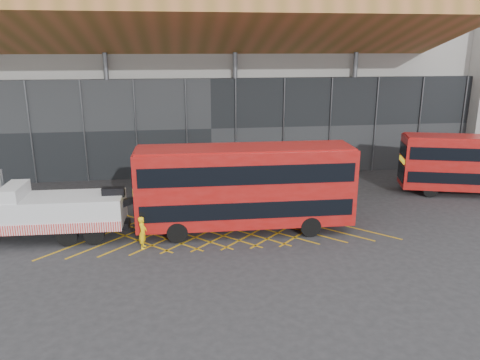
{
  "coord_description": "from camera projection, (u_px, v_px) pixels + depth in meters",
  "views": [
    {
      "loc": [
        -0.88,
        -26.37,
        10.48
      ],
      "look_at": [
        3.0,
        1.5,
        2.4
      ],
      "focal_mm": 35.0,
      "sensor_mm": 36.0,
      "label": 1
    }
  ],
  "objects": [
    {
      "name": "bus_second",
      "position": [
        478.0,
        163.0,
        33.62
      ],
      "size": [
        10.83,
        5.27,
        4.31
      ],
      "rotation": [
        0.0,
        0.0,
        -0.28
      ],
      "color": "#9E0F0C",
      "rests_on": "ground_plane"
    },
    {
      "name": "construction_building",
      "position": [
        203.0,
        63.0,
        43.41
      ],
      "size": [
        55.0,
        23.97,
        18.0
      ],
      "color": "gray",
      "rests_on": "ground_plane"
    },
    {
      "name": "bus_towed",
      "position": [
        245.0,
        185.0,
        26.82
      ],
      "size": [
        12.47,
        3.19,
        5.04
      ],
      "rotation": [
        0.0,
        0.0,
        -0.02
      ],
      "color": "#9E0F0C",
      "rests_on": "ground_plane"
    },
    {
      "name": "ground_plane",
      "position": [
        194.0,
        227.0,
        28.12
      ],
      "size": [
        120.0,
        120.0,
        0.0
      ],
      "primitive_type": "plane",
      "color": "#27282A"
    },
    {
      "name": "worker",
      "position": [
        143.0,
        232.0,
        24.98
      ],
      "size": [
        0.5,
        0.7,
        1.78
      ],
      "primitive_type": "imported",
      "rotation": [
        0.0,
        0.0,
        1.44
      ],
      "color": "yellow",
      "rests_on": "ground_plane"
    },
    {
      "name": "road_markings",
      "position": [
        221.0,
        226.0,
        28.33
      ],
      "size": [
        19.96,
        7.16,
        0.01
      ],
      "color": "#C48F12",
      "rests_on": "ground_plane"
    },
    {
      "name": "recovery_truck",
      "position": [
        31.0,
        209.0,
        25.85
      ],
      "size": [
        11.1,
        2.93,
        3.87
      ],
      "rotation": [
        0.0,
        0.0,
        -0.03
      ],
      "color": "black",
      "rests_on": "ground_plane"
    }
  ]
}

